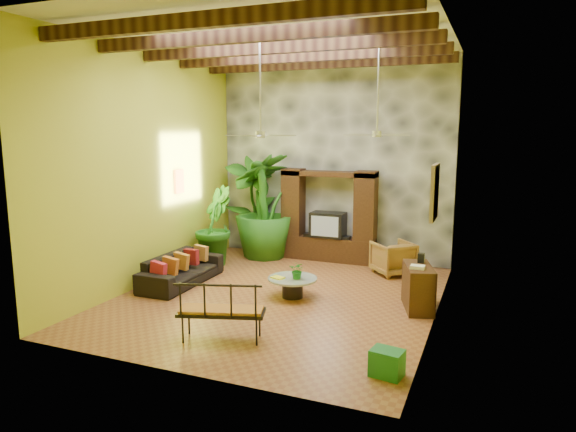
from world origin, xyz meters
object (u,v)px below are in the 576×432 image
at_px(sofa, 181,269).
at_px(coffee_table, 293,285).
at_px(wicker_armchair, 393,258).
at_px(tall_plant_c, 264,206).
at_px(side_console, 418,287).
at_px(green_bin, 387,363).
at_px(entertainment_center, 328,223).
at_px(tall_plant_a, 253,203).
at_px(iron_bench, 219,308).
at_px(tall_plant_b, 213,226).
at_px(ceiling_fan_back, 377,124).
at_px(ceiling_fan_front, 260,123).

distance_m(sofa, coffee_table, 2.56).
relative_size(wicker_armchair, tall_plant_c, 0.31).
distance_m(side_console, green_bin, 2.84).
xyz_separation_m(wicker_armchair, coffee_table, (-1.53, -2.39, -0.12)).
relative_size(sofa, green_bin, 5.16).
bearing_deg(entertainment_center, tall_plant_a, 179.63).
bearing_deg(wicker_armchair, side_console, 70.19).
relative_size(coffee_table, iron_bench, 0.68).
bearing_deg(tall_plant_b, side_console, -14.82).
distance_m(ceiling_fan_back, tall_plant_c, 4.16).
bearing_deg(tall_plant_b, entertainment_center, 30.80).
bearing_deg(side_console, green_bin, -107.28).
distance_m(ceiling_fan_front, iron_bench, 3.47).
relative_size(ceiling_fan_back, green_bin, 4.39).
distance_m(wicker_armchair, iron_bench, 5.15).
bearing_deg(wicker_armchair, tall_plant_a, -51.98).
xyz_separation_m(wicker_armchair, tall_plant_a, (-3.90, 0.70, 0.96)).
distance_m(sofa, side_console, 4.96).
distance_m(sofa, wicker_armchair, 4.76).
xyz_separation_m(entertainment_center, wicker_armchair, (1.78, -0.68, -0.58)).
xyz_separation_m(side_console, green_bin, (0.00, -2.83, -0.23)).
bearing_deg(wicker_armchair, ceiling_fan_back, 39.83).
distance_m(tall_plant_c, green_bin, 6.95).
relative_size(tall_plant_b, coffee_table, 1.99).
height_order(coffee_table, side_console, side_console).
bearing_deg(coffee_table, ceiling_fan_front, -134.64).
relative_size(entertainment_center, tall_plant_b, 1.24).
height_order(coffee_table, iron_bench, iron_bench).
distance_m(tall_plant_b, iron_bench, 4.74).
xyz_separation_m(coffee_table, iron_bench, (-0.27, -2.43, 0.29)).
distance_m(ceiling_fan_front, ceiling_fan_back, 2.41).
xyz_separation_m(ceiling_fan_front, coffee_table, (0.45, 0.46, -3.15)).
xyz_separation_m(entertainment_center, side_console, (2.65, -2.82, -0.55)).
height_order(tall_plant_a, iron_bench, tall_plant_a).
bearing_deg(wicker_armchair, tall_plant_c, -48.16).
xyz_separation_m(entertainment_center, coffee_table, (0.25, -3.08, -0.71)).
height_order(wicker_armchair, coffee_table, wicker_armchair).
relative_size(wicker_armchair, coffee_table, 0.86).
bearing_deg(iron_bench, ceiling_fan_front, 77.65).
bearing_deg(ceiling_fan_front, tall_plant_b, 137.59).
height_order(entertainment_center, wicker_armchair, entertainment_center).
xyz_separation_m(tall_plant_a, tall_plant_c, (0.49, -0.32, 0.01)).
distance_m(tall_plant_a, green_bin, 7.50).
xyz_separation_m(ceiling_fan_back, green_bin, (1.05, -3.72, -3.22)).
relative_size(sofa, tall_plant_b, 1.13).
height_order(ceiling_fan_back, sofa, ceiling_fan_back).
distance_m(ceiling_fan_front, side_console, 4.19).
distance_m(tall_plant_a, coffee_table, 4.04).
xyz_separation_m(ceiling_fan_front, side_console, (2.85, 0.72, -2.99)).
distance_m(entertainment_center, coffee_table, 3.17).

